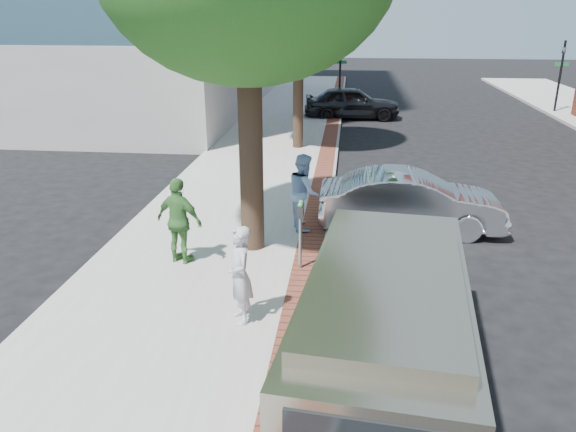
# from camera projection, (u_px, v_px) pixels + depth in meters

# --- Properties ---
(ground) EXTENTS (120.00, 120.00, 0.00)m
(ground) POSITION_uv_depth(u_px,v_px,m) (267.00, 292.00, 11.04)
(ground) COLOR black
(ground) RESTS_ON ground
(sidewalk) EXTENTS (5.00, 60.00, 0.15)m
(sidewalk) POSITION_uv_depth(u_px,v_px,m) (257.00, 175.00, 18.64)
(sidewalk) COLOR #9E9991
(sidewalk) RESTS_ON ground
(brick_strip) EXTENTS (0.60, 60.00, 0.01)m
(brick_strip) POSITION_uv_depth(u_px,v_px,m) (323.00, 175.00, 18.39)
(brick_strip) COLOR brown
(brick_strip) RESTS_ON sidewalk
(curb) EXTENTS (0.10, 60.00, 0.15)m
(curb) POSITION_uv_depth(u_px,v_px,m) (334.00, 178.00, 18.38)
(curb) COLOR gray
(curb) RESTS_ON ground
(office_base) EXTENTS (18.20, 22.20, 4.00)m
(office_base) POSITION_uv_depth(u_px,v_px,m) (98.00, 71.00, 32.22)
(office_base) COLOR gray
(office_base) RESTS_ON ground
(signal_near) EXTENTS (0.70, 0.15, 3.80)m
(signal_near) POSITION_uv_depth(u_px,v_px,m) (340.00, 69.00, 30.72)
(signal_near) COLOR black
(signal_near) RESTS_ON ground
(signal_far) EXTENTS (0.70, 0.15, 3.80)m
(signal_far) POSITION_uv_depth(u_px,v_px,m) (561.00, 71.00, 29.55)
(signal_far) COLOR black
(signal_far) RESTS_ON ground
(tree_far) EXTENTS (4.80, 4.80, 7.14)m
(tree_far) POSITION_uv_depth(u_px,v_px,m) (299.00, 9.00, 20.48)
(tree_far) COLOR black
(tree_far) RESTS_ON sidewalk
(parking_meter) EXTENTS (0.12, 0.32, 1.47)m
(parking_meter) POSITION_uv_depth(u_px,v_px,m) (301.00, 221.00, 11.38)
(parking_meter) COLOR gray
(parking_meter) RESTS_ON sidewalk
(person_gray) EXTENTS (0.63, 0.74, 1.73)m
(person_gray) POSITION_uv_depth(u_px,v_px,m) (240.00, 275.00, 9.46)
(person_gray) COLOR #B6B5BB
(person_gray) RESTS_ON sidewalk
(person_officer) EXTENTS (0.90, 1.05, 1.87)m
(person_officer) POSITION_uv_depth(u_px,v_px,m) (304.00, 192.00, 13.63)
(person_officer) COLOR #90B3DF
(person_officer) RESTS_ON sidewalk
(person_green) EXTENTS (1.18, 0.79, 1.86)m
(person_green) POSITION_uv_depth(u_px,v_px,m) (180.00, 221.00, 11.73)
(person_green) COLOR #427B38
(person_green) RESTS_ON sidewalk
(sedan_silver) EXTENTS (4.55, 1.63, 1.49)m
(sedan_silver) POSITION_uv_depth(u_px,v_px,m) (411.00, 202.00, 13.95)
(sedan_silver) COLOR silver
(sedan_silver) RESTS_ON ground
(bg_car) EXTENTS (4.97, 2.32, 1.65)m
(bg_car) POSITION_uv_depth(u_px,v_px,m) (352.00, 103.00, 28.65)
(bg_car) COLOR black
(bg_car) RESTS_ON ground
(van) EXTENTS (2.67, 5.67, 2.03)m
(van) POSITION_uv_depth(u_px,v_px,m) (386.00, 321.00, 7.88)
(van) COLOR gray
(van) RESTS_ON ground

